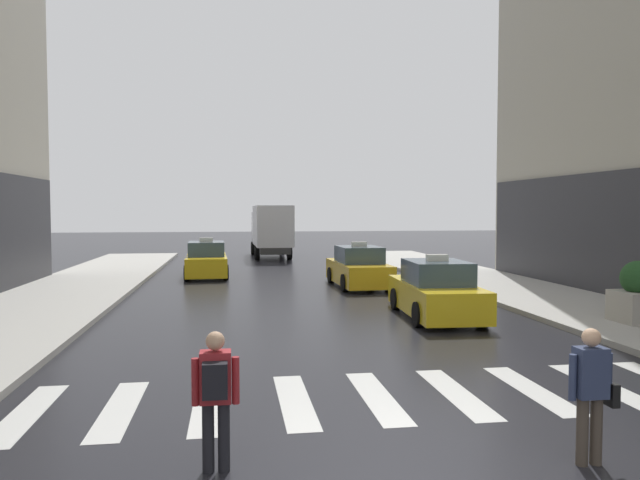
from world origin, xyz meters
TOP-DOWN VIEW (x-y plane):
  - ground_plane at (0.00, 0.00)m, footprint 160.00×160.00m
  - crosswalk_markings at (-0.00, 3.00)m, footprint 11.30×2.80m
  - taxi_lead at (3.42, 9.82)m, footprint 2.11×4.62m
  - taxi_second at (2.68, 16.81)m, footprint 2.02×4.58m
  - taxi_third at (-3.50, 21.35)m, footprint 2.05×4.60m
  - box_truck at (0.17, 31.80)m, footprint 2.38×7.58m
  - pedestrian_with_backpack at (-2.53, 0.53)m, footprint 0.55×0.43m
  - pedestrian_with_handbag at (1.90, 0.10)m, footprint 0.60×0.24m
  - planter_near_corner at (8.09, 7.58)m, footprint 1.10×1.10m

SIDE VIEW (x-z plane):
  - ground_plane at x=0.00m, z-range 0.00..0.00m
  - crosswalk_markings at x=0.00m, z-range 0.00..0.01m
  - taxi_lead at x=3.42m, z-range -0.18..1.63m
  - taxi_second at x=2.68m, z-range -0.18..1.63m
  - taxi_third at x=-3.50m, z-range -0.18..1.63m
  - planter_near_corner at x=8.09m, z-range 0.07..1.67m
  - pedestrian_with_handbag at x=1.90m, z-range 0.11..1.76m
  - pedestrian_with_backpack at x=-2.53m, z-range 0.15..1.80m
  - box_truck at x=0.17m, z-range 0.18..3.53m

